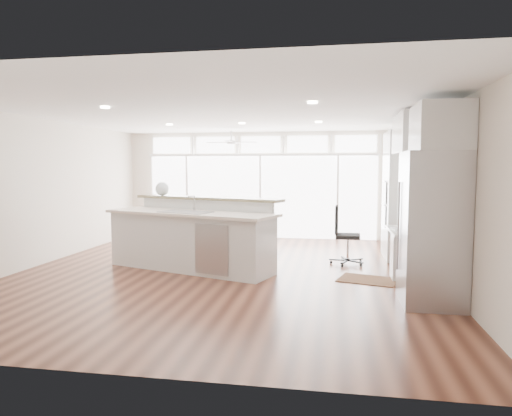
# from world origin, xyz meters

# --- Properties ---
(floor) EXTENTS (7.00, 8.00, 0.02)m
(floor) POSITION_xyz_m (0.00, 0.00, -0.01)
(floor) COLOR #3C1C12
(floor) RESTS_ON ground
(ceiling) EXTENTS (7.00, 8.00, 0.02)m
(ceiling) POSITION_xyz_m (0.00, 0.00, 2.70)
(ceiling) COLOR white
(ceiling) RESTS_ON wall_back
(wall_back) EXTENTS (7.00, 0.04, 2.70)m
(wall_back) POSITION_xyz_m (0.00, 4.00, 1.35)
(wall_back) COLOR beige
(wall_back) RESTS_ON floor
(wall_front) EXTENTS (7.00, 0.04, 2.70)m
(wall_front) POSITION_xyz_m (0.00, -4.00, 1.35)
(wall_front) COLOR beige
(wall_front) RESTS_ON floor
(wall_left) EXTENTS (0.04, 8.00, 2.70)m
(wall_left) POSITION_xyz_m (-3.50, 0.00, 1.35)
(wall_left) COLOR beige
(wall_left) RESTS_ON floor
(wall_right) EXTENTS (0.04, 8.00, 2.70)m
(wall_right) POSITION_xyz_m (3.50, 0.00, 1.35)
(wall_right) COLOR beige
(wall_right) RESTS_ON floor
(glass_wall) EXTENTS (5.80, 0.06, 2.08)m
(glass_wall) POSITION_xyz_m (0.00, 3.94, 1.05)
(glass_wall) COLOR white
(glass_wall) RESTS_ON wall_back
(transom_row) EXTENTS (5.90, 0.06, 0.40)m
(transom_row) POSITION_xyz_m (0.00, 3.94, 2.38)
(transom_row) COLOR white
(transom_row) RESTS_ON wall_back
(desk_window) EXTENTS (0.04, 0.85, 0.85)m
(desk_window) POSITION_xyz_m (3.46, 0.30, 1.55)
(desk_window) COLOR white
(desk_window) RESTS_ON wall_right
(ceiling_fan) EXTENTS (1.16, 1.16, 0.32)m
(ceiling_fan) POSITION_xyz_m (-0.50, 2.80, 2.48)
(ceiling_fan) COLOR white
(ceiling_fan) RESTS_ON ceiling
(recessed_lights) EXTENTS (3.40, 3.00, 0.02)m
(recessed_lights) POSITION_xyz_m (0.00, 0.20, 2.68)
(recessed_lights) COLOR white
(recessed_lights) RESTS_ON ceiling
(oven_cabinet) EXTENTS (0.64, 1.20, 2.50)m
(oven_cabinet) POSITION_xyz_m (3.17, 1.80, 1.25)
(oven_cabinet) COLOR silver
(oven_cabinet) RESTS_ON floor
(desk_nook) EXTENTS (0.72, 1.30, 0.76)m
(desk_nook) POSITION_xyz_m (3.13, 0.30, 0.38)
(desk_nook) COLOR silver
(desk_nook) RESTS_ON floor
(upper_cabinets) EXTENTS (0.64, 1.30, 0.64)m
(upper_cabinets) POSITION_xyz_m (3.17, 0.30, 2.35)
(upper_cabinets) COLOR silver
(upper_cabinets) RESTS_ON wall_right
(refrigerator) EXTENTS (0.76, 0.90, 2.00)m
(refrigerator) POSITION_xyz_m (3.11, -1.35, 1.00)
(refrigerator) COLOR #A4A4A9
(refrigerator) RESTS_ON floor
(fridge_cabinet) EXTENTS (0.64, 0.90, 0.60)m
(fridge_cabinet) POSITION_xyz_m (3.17, -1.35, 2.30)
(fridge_cabinet) COLOR silver
(fridge_cabinet) RESTS_ON wall_right
(framed_photos) EXTENTS (0.06, 0.22, 0.80)m
(framed_photos) POSITION_xyz_m (3.46, 0.92, 1.40)
(framed_photos) COLOR black
(framed_photos) RESTS_ON wall_right
(kitchen_island) EXTENTS (3.38, 2.15, 1.26)m
(kitchen_island) POSITION_xyz_m (-0.64, 0.09, 0.63)
(kitchen_island) COLOR silver
(kitchen_island) RESTS_ON floor
(rug) EXTENTS (1.05, 0.88, 0.01)m
(rug) POSITION_xyz_m (2.40, -0.19, 0.01)
(rug) COLOR #351D10
(rug) RESTS_ON floor
(office_chair) EXTENTS (0.58, 0.54, 1.08)m
(office_chair) POSITION_xyz_m (2.11, 0.99, 0.54)
(office_chair) COLOR black
(office_chair) RESTS_ON floor
(fishbowl) EXTENTS (0.33, 0.33, 0.26)m
(fishbowl) POSITION_xyz_m (-1.41, 0.78, 1.39)
(fishbowl) COLOR silver
(fishbowl) RESTS_ON kitchen_island
(monitor) EXTENTS (0.15, 0.47, 0.38)m
(monitor) POSITION_xyz_m (3.05, 0.30, 0.95)
(monitor) COLOR black
(monitor) RESTS_ON desk_nook
(keyboard) EXTENTS (0.17, 0.34, 0.02)m
(keyboard) POSITION_xyz_m (2.88, 0.30, 0.77)
(keyboard) COLOR silver
(keyboard) RESTS_ON desk_nook
(potted_plant) EXTENTS (0.30, 0.33, 0.24)m
(potted_plant) POSITION_xyz_m (3.17, 1.80, 2.62)
(potted_plant) COLOR #315E28
(potted_plant) RESTS_ON oven_cabinet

